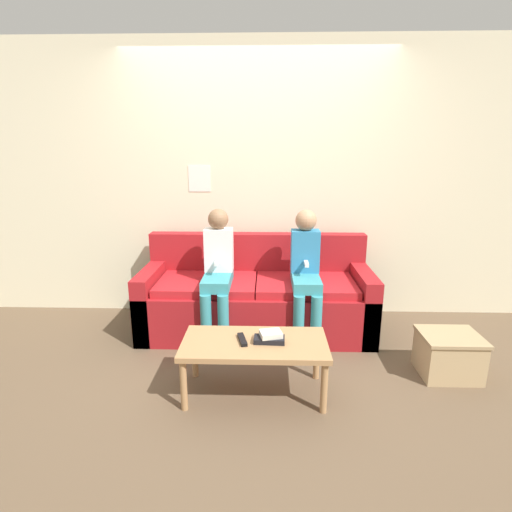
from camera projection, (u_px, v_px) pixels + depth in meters
name	position (u px, v px, depth m)	size (l,w,h in m)	color
ground_plane	(255.00, 356.00, 3.22)	(10.00, 10.00, 0.00)	brown
wall_back	(258.00, 183.00, 3.84)	(8.00, 0.06, 2.60)	beige
couch	(256.00, 299.00, 3.63)	(2.03, 0.77, 0.85)	maroon
coffee_table	(255.00, 348.00, 2.65)	(0.96, 0.47, 0.38)	#AD7F51
person_left	(218.00, 269.00, 3.38)	(0.24, 0.54, 1.13)	teal
person_right	(306.00, 269.00, 3.36)	(0.24, 0.54, 1.12)	teal
tv_remote	(242.00, 340.00, 2.64)	(0.08, 0.17, 0.02)	black
book_stack	(270.00, 337.00, 2.63)	(0.21, 0.14, 0.07)	black
storage_box	(449.00, 355.00, 2.92)	(0.42, 0.36, 0.32)	tan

